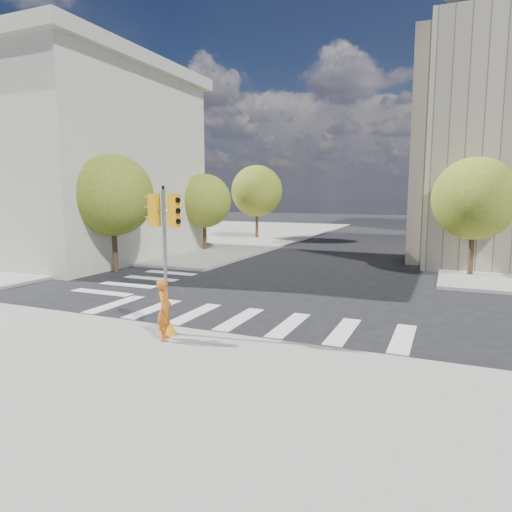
% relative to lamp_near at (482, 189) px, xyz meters
% --- Properties ---
extents(ground, '(160.00, 160.00, 0.00)m').
position_rel_lamp_near_xyz_m(ground, '(-8.00, -14.00, -4.58)').
color(ground, black).
rests_on(ground, ground).
extents(sidewalk_near, '(30.00, 14.00, 0.15)m').
position_rel_lamp_near_xyz_m(sidewalk_near, '(-8.00, -25.00, -4.50)').
color(sidewalk_near, gray).
rests_on(sidewalk_near, ground).
extents(sidewalk_far_left, '(28.00, 40.00, 0.15)m').
position_rel_lamp_near_xyz_m(sidewalk_far_left, '(-28.00, 12.00, -4.50)').
color(sidewalk_far_left, gray).
rests_on(sidewalk_far_left, ground).
extents(classical_building, '(19.00, 15.00, 12.70)m').
position_rel_lamp_near_xyz_m(classical_building, '(-28.00, -6.00, 1.86)').
color(classical_building, beige).
rests_on(classical_building, ground).
extents(tree_lw_near, '(4.40, 4.40, 6.41)m').
position_rel_lamp_near_xyz_m(tree_lw_near, '(-18.50, -10.00, -0.38)').
color(tree_lw_near, '#382616').
rests_on(tree_lw_near, ground).
extents(tree_lw_mid, '(4.00, 4.00, 5.77)m').
position_rel_lamp_near_xyz_m(tree_lw_mid, '(-18.50, 0.00, -0.82)').
color(tree_lw_mid, '#382616').
rests_on(tree_lw_mid, ground).
extents(tree_lw_far, '(4.80, 4.80, 6.95)m').
position_rel_lamp_near_xyz_m(tree_lw_far, '(-18.50, 10.00, -0.04)').
color(tree_lw_far, '#382616').
rests_on(tree_lw_far, ground).
extents(tree_re_near, '(4.20, 4.20, 6.16)m').
position_rel_lamp_near_xyz_m(tree_re_near, '(-0.50, -4.00, -0.53)').
color(tree_re_near, '#382616').
rests_on(tree_re_near, ground).
extents(tree_re_mid, '(4.60, 4.60, 6.66)m').
position_rel_lamp_near_xyz_m(tree_re_mid, '(-0.50, 8.00, -0.23)').
color(tree_re_mid, '#382616').
rests_on(tree_re_mid, ground).
extents(tree_re_far, '(4.00, 4.00, 5.88)m').
position_rel_lamp_near_xyz_m(tree_re_far, '(-0.50, 20.00, -0.71)').
color(tree_re_far, '#382616').
rests_on(tree_re_far, ground).
extents(lamp_near, '(0.35, 0.18, 8.11)m').
position_rel_lamp_near_xyz_m(lamp_near, '(0.00, 0.00, 0.00)').
color(lamp_near, black).
rests_on(lamp_near, sidewalk_far_right).
extents(lamp_far, '(0.35, 0.18, 8.11)m').
position_rel_lamp_near_xyz_m(lamp_far, '(0.00, 14.00, 0.00)').
color(lamp_far, black).
rests_on(lamp_far, sidewalk_far_right).
extents(traffic_signal, '(1.08, 0.56, 4.39)m').
position_rel_lamp_near_xyz_m(traffic_signal, '(-9.22, -18.74, -2.58)').
color(traffic_signal, orange).
rests_on(traffic_signal, sidewalk_near).
extents(photographer, '(0.67, 0.76, 1.76)m').
position_rel_lamp_near_xyz_m(photographer, '(-8.93, -19.25, -3.55)').
color(photographer, '#C25C12').
rests_on(photographer, sidewalk_near).
extents(planter_wall, '(5.92, 1.85, 0.50)m').
position_rel_lamp_near_xyz_m(planter_wall, '(-22.95, -10.55, -4.18)').
color(planter_wall, silver).
rests_on(planter_wall, sidewalk_left_near).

